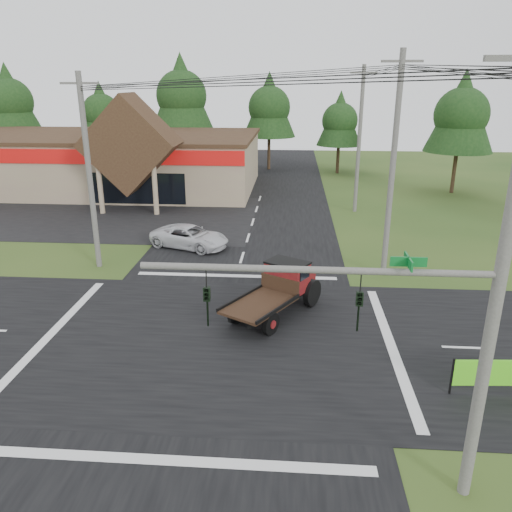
{
  "coord_description": "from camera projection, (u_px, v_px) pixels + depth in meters",
  "views": [
    {
      "loc": [
        2.92,
        -17.99,
        9.98
      ],
      "look_at": [
        1.28,
        4.15,
        2.2
      ],
      "focal_mm": 35.0,
      "sensor_mm": 36.0,
      "label": 1
    }
  ],
  "objects": [
    {
      "name": "ground",
      "position": [
        217.0,
        339.0,
        20.43
      ],
      "size": [
        120.0,
        120.0,
        0.0
      ],
      "primitive_type": "plane",
      "color": "#294518",
      "rests_on": "ground"
    },
    {
      "name": "road_ns",
      "position": [
        217.0,
        339.0,
        20.43
      ],
      "size": [
        12.0,
        120.0,
        0.02
      ],
      "primitive_type": "cube",
      "color": "black",
      "rests_on": "ground"
    },
    {
      "name": "road_ew",
      "position": [
        217.0,
        339.0,
        20.43
      ],
      "size": [
        120.0,
        12.0,
        0.02
      ],
      "primitive_type": "cube",
      "color": "black",
      "rests_on": "ground"
    },
    {
      "name": "parking_apron",
      "position": [
        77.0,
        215.0,
        39.29
      ],
      "size": [
        28.0,
        14.0,
        0.02
      ],
      "primitive_type": "cube",
      "color": "black",
      "rests_on": "ground"
    },
    {
      "name": "cvs_building",
      "position": [
        101.0,
        160.0,
        48.44
      ],
      "size": [
        30.4,
        18.2,
        9.19
      ],
      "color": "tan",
      "rests_on": "ground"
    },
    {
      "name": "traffic_signal_mast",
      "position": [
        415.0,
        336.0,
        11.51
      ],
      "size": [
        8.12,
        0.24,
        7.0
      ],
      "color": "#595651",
      "rests_on": "ground"
    },
    {
      "name": "utility_pole_nr",
      "position": [
        498.0,
        290.0,
        10.99
      ],
      "size": [
        2.0,
        0.3,
        11.0
      ],
      "color": "#595651",
      "rests_on": "ground"
    },
    {
      "name": "utility_pole_nw",
      "position": [
        89.0,
        172.0,
        26.74
      ],
      "size": [
        2.0,
        0.3,
        10.5
      ],
      "color": "#595651",
      "rests_on": "ground"
    },
    {
      "name": "utility_pole_ne",
      "position": [
        393.0,
        166.0,
        25.45
      ],
      "size": [
        2.0,
        0.3,
        11.5
      ],
      "color": "#595651",
      "rests_on": "ground"
    },
    {
      "name": "utility_pole_n",
      "position": [
        359.0,
        139.0,
        38.68
      ],
      "size": [
        2.0,
        0.3,
        11.2
      ],
      "color": "#595651",
      "rests_on": "ground"
    },
    {
      "name": "tree_row_a",
      "position": [
        9.0,
        99.0,
        57.51
      ],
      "size": [
        6.72,
        6.72,
        12.12
      ],
      "color": "#332316",
      "rests_on": "ground"
    },
    {
      "name": "tree_row_b",
      "position": [
        101.0,
        111.0,
        59.14
      ],
      "size": [
        5.6,
        5.6,
        10.1
      ],
      "color": "#332316",
      "rests_on": "ground"
    },
    {
      "name": "tree_row_c",
      "position": [
        181.0,
        93.0,
        56.83
      ],
      "size": [
        7.28,
        7.28,
        13.13
      ],
      "color": "#332316",
      "rests_on": "ground"
    },
    {
      "name": "tree_row_d",
      "position": [
        269.0,
        105.0,
        57.52
      ],
      "size": [
        6.16,
        6.16,
        11.11
      ],
      "color": "#332316",
      "rests_on": "ground"
    },
    {
      "name": "tree_row_e",
      "position": [
        340.0,
        119.0,
        55.52
      ],
      "size": [
        5.04,
        5.04,
        9.09
      ],
      "color": "#332316",
      "rests_on": "ground"
    },
    {
      "name": "tree_side_ne",
      "position": [
        462.0,
        112.0,
        44.96
      ],
      "size": [
        6.16,
        6.16,
        11.11
      ],
      "color": "#332316",
      "rests_on": "ground"
    },
    {
      "name": "antique_flatbed_truck",
      "position": [
        274.0,
        292.0,
        22.15
      ],
      "size": [
        4.62,
        5.77,
        2.29
      ],
      "primitive_type": null,
      "rotation": [
        0.0,
        0.0,
        -0.54
      ],
      "color": "#560C15",
      "rests_on": "ground"
    },
    {
      "name": "roadside_banner",
      "position": [
        510.0,
        377.0,
        16.62
      ],
      "size": [
        3.99,
        0.39,
        1.36
      ],
      "primitive_type": null,
      "rotation": [
        0.0,
        0.0,
        0.07
      ],
      "color": "#59D71C",
      "rests_on": "ground"
    },
    {
      "name": "white_pickup",
      "position": [
        190.0,
        237.0,
        31.54
      ],
      "size": [
        5.5,
        3.93,
        1.39
      ],
      "primitive_type": "imported",
      "rotation": [
        0.0,
        0.0,
        1.21
      ],
      "color": "silver",
      "rests_on": "ground"
    }
  ]
}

